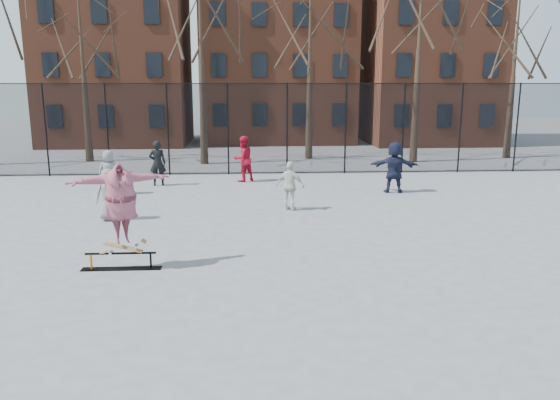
{
  "coord_description": "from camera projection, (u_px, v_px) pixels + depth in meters",
  "views": [
    {
      "loc": [
        -0.53,
        -11.05,
        4.05
      ],
      "look_at": [
        0.21,
        1.5,
        1.31
      ],
      "focal_mm": 35.0,
      "sensor_mm": 36.0,
      "label": 1
    }
  ],
  "objects": [
    {
      "name": "bystander_black",
      "position": [
        158.0,
        163.0,
        21.51
      ],
      "size": [
        0.69,
        0.48,
        1.79
      ],
      "primitive_type": "imported",
      "rotation": [
        0.0,
        0.0,
        3.23
      ],
      "color": "black",
      "rests_on": "ground"
    },
    {
      "name": "fence",
      "position": [
        260.0,
        128.0,
        23.91
      ],
      "size": [
        34.03,
        0.07,
        4.0
      ],
      "color": "black",
      "rests_on": "ground"
    },
    {
      "name": "bystander_navy",
      "position": [
        394.0,
        167.0,
        20.14
      ],
      "size": [
        1.83,
        0.87,
        1.9
      ],
      "primitive_type": "imported",
      "rotation": [
        0.0,
        0.0,
        2.96
      ],
      "color": "#1C1F38",
      "rests_on": "ground"
    },
    {
      "name": "bystander_white",
      "position": [
        290.0,
        186.0,
        17.38
      ],
      "size": [
        1.0,
        0.75,
        1.58
      ],
      "primitive_type": "imported",
      "rotation": [
        0.0,
        0.0,
        2.69
      ],
      "color": "silver",
      "rests_on": "ground"
    },
    {
      "name": "bystander_grey",
      "position": [
        109.0,
        195.0,
        16.11
      ],
      "size": [
        0.87,
        0.69,
        1.55
      ],
      "primitive_type": "imported",
      "rotation": [
        0.0,
        0.0,
        3.43
      ],
      "color": "slate",
      "rests_on": "ground"
    },
    {
      "name": "tree_row",
      "position": [
        252.0,
        13.0,
        26.82
      ],
      "size": [
        33.66,
        7.46,
        10.67
      ],
      "color": "black",
      "rests_on": "ground"
    },
    {
      "name": "skater",
      "position": [
        121.0,
        208.0,
        11.74
      ],
      "size": [
        2.24,
        1.38,
        1.77
      ],
      "primitive_type": "imported",
      "rotation": [
        0.0,
        0.0,
        0.4
      ],
      "color": "#603483",
      "rests_on": "skateboard"
    },
    {
      "name": "bystander_extra",
      "position": [
        109.0,
        172.0,
        19.77
      ],
      "size": [
        0.89,
        0.68,
        1.64
      ],
      "primitive_type": "imported",
      "rotation": [
        0.0,
        0.0,
        3.36
      ],
      "color": "slate",
      "rests_on": "ground"
    },
    {
      "name": "skate_rail",
      "position": [
        121.0,
        262.0,
        12.0
      ],
      "size": [
        1.74,
        0.27,
        0.38
      ],
      "color": "black",
      "rests_on": "ground"
    },
    {
      "name": "bystander_red",
      "position": [
        243.0,
        159.0,
        22.39
      ],
      "size": [
        1.15,
        1.1,
        1.87
      ],
      "primitive_type": "imported",
      "rotation": [
        0.0,
        0.0,
        3.74
      ],
      "color": "#B61026",
      "rests_on": "ground"
    },
    {
      "name": "ground",
      "position": [
        274.0,
        275.0,
        11.67
      ],
      "size": [
        100.0,
        100.0,
        0.0
      ],
      "primitive_type": "plane",
      "color": "slate"
    },
    {
      "name": "skateboard",
      "position": [
        124.0,
        250.0,
        11.94
      ],
      "size": [
        0.9,
        0.21,
        0.11
      ],
      "primitive_type": null,
      "color": "olive",
      "rests_on": "skate_rail"
    },
    {
      "name": "rowhouses",
      "position": [
        266.0,
        50.0,
        35.78
      ],
      "size": [
        29.0,
        7.0,
        13.0
      ],
      "color": "brown",
      "rests_on": "ground"
    }
  ]
}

